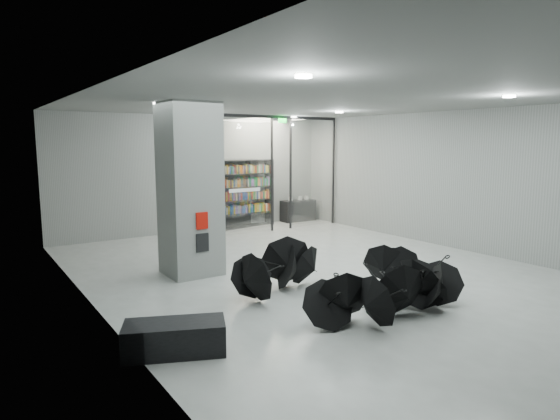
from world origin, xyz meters
TOP-DOWN VIEW (x-y plane):
  - room at (0.00, 0.00)m, footprint 14.00×14.02m
  - column at (-2.50, 2.00)m, footprint 1.20×1.20m
  - fire_cabinet at (-2.50, 1.38)m, footprint 0.28×0.04m
  - info_panel at (-2.50, 1.38)m, footprint 0.30×0.03m
  - exit_sign at (2.40, 5.30)m, footprint 0.30×0.06m
  - glass_partition at (2.39, 5.50)m, footprint 5.06×0.08m
  - bench at (-4.50, -1.88)m, footprint 1.60×1.17m
  - bookshelf at (1.71, 6.75)m, footprint 2.28×0.80m
  - shop_counter at (4.10, 6.66)m, footprint 1.39×0.58m
  - umbrella_cluster at (-0.76, -1.76)m, footprint 4.22×3.92m

SIDE VIEW (x-z plane):
  - bench at x=-4.50m, z-range 0.00..0.47m
  - umbrella_cluster at x=-0.76m, z-range -0.36..0.97m
  - shop_counter at x=4.10m, z-range 0.00..0.83m
  - info_panel at x=-2.50m, z-range 0.64..1.06m
  - bookshelf at x=1.71m, z-range 0.00..2.46m
  - fire_cabinet at x=-2.50m, z-range 1.16..1.54m
  - column at x=-2.50m, z-range 0.00..4.00m
  - glass_partition at x=2.39m, z-range 0.18..4.18m
  - room at x=0.00m, z-range 0.84..4.85m
  - exit_sign at x=2.40m, z-range 3.74..3.90m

